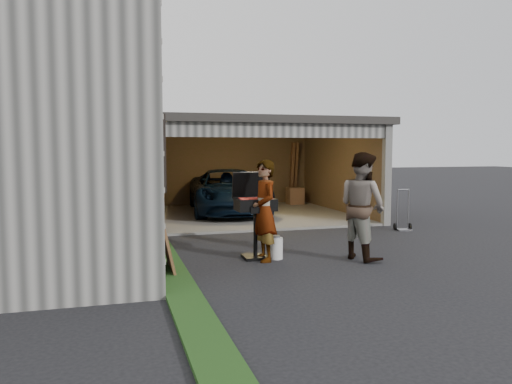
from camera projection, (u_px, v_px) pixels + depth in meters
ground at (297, 264)px, 8.97m from camera, size 80.00×80.00×0.00m
groundcover_strip at (179, 287)px, 7.38m from camera, size 0.50×8.00×0.06m
garage at (243, 155)px, 15.51m from camera, size 6.80×6.30×2.90m
minivan at (228, 193)px, 15.60m from camera, size 2.78×5.10×1.36m
woman at (264, 211)px, 9.14m from camera, size 0.51×0.72×1.86m
man at (362, 206)px, 9.29m from camera, size 1.00×1.15×2.00m
bbq_grill at (255, 208)px, 9.37m from camera, size 0.73×0.64×1.62m
propane_tank at (276, 248)px, 9.36m from camera, size 0.32×0.32×0.40m
plywood_panel at (165, 241)px, 8.31m from camera, size 0.27×0.95×1.05m
hand_truck at (403, 222)px, 12.64m from camera, size 0.46×0.38×1.06m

